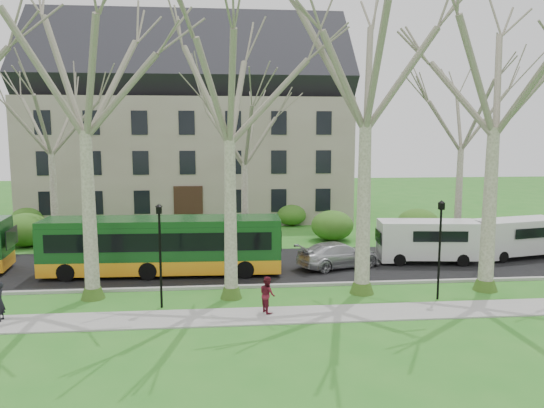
{
  "coord_description": "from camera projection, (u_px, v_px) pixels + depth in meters",
  "views": [
    {
      "loc": [
        -3.42,
        -22.79,
        7.33
      ],
      "look_at": [
        -0.96,
        3.0,
        3.79
      ],
      "focal_mm": 35.0,
      "sensor_mm": 36.0,
      "label": 1
    }
  ],
  "objects": [
    {
      "name": "ground",
      "position": [
        300.0,
        296.0,
        23.8
      ],
      "size": [
        120.0,
        120.0,
        0.0
      ],
      "primitive_type": "plane",
      "color": "#2B7722",
      "rests_on": "ground"
    },
    {
      "name": "sidewalk",
      "position": [
        309.0,
        314.0,
        21.33
      ],
      "size": [
        70.0,
        2.0,
        0.06
      ],
      "primitive_type": "cube",
      "color": "gray",
      "rests_on": "ground"
    },
    {
      "name": "road",
      "position": [
        285.0,
        265.0,
        29.22
      ],
      "size": [
        80.0,
        8.0,
        0.06
      ],
      "primitive_type": "cube",
      "color": "black",
      "rests_on": "ground"
    },
    {
      "name": "curb",
      "position": [
        295.0,
        285.0,
        25.27
      ],
      "size": [
        80.0,
        0.25,
        0.14
      ],
      "primitive_type": "cube",
      "color": "#A5A39E",
      "rests_on": "ground"
    },
    {
      "name": "building",
      "position": [
        191.0,
        123.0,
        45.81
      ],
      "size": [
        26.5,
        12.2,
        16.0
      ],
      "color": "gray",
      "rests_on": "ground"
    },
    {
      "name": "tree_row_verge",
      "position": [
        300.0,
        139.0,
        23.14
      ],
      "size": [
        49.0,
        7.0,
        14.0
      ],
      "color": "gray",
      "rests_on": "ground"
    },
    {
      "name": "tree_row_far",
      "position": [
        254.0,
        153.0,
        33.71
      ],
      "size": [
        33.0,
        7.0,
        12.0
      ],
      "color": "gray",
      "rests_on": "ground"
    },
    {
      "name": "lamp_row",
      "position": [
        304.0,
        245.0,
        22.46
      ],
      "size": [
        36.22,
        0.22,
        4.3
      ],
      "color": "black",
      "rests_on": "ground"
    },
    {
      "name": "hedges",
      "position": [
        204.0,
        223.0,
        37.03
      ],
      "size": [
        30.6,
        8.6,
        2.0
      ],
      "color": "#2B5D1A",
      "rests_on": "ground"
    },
    {
      "name": "bus_follow",
      "position": [
        163.0,
        245.0,
        27.15
      ],
      "size": [
        12.06,
        2.85,
        3.0
      ],
      "primitive_type": null,
      "rotation": [
        0.0,
        0.0,
        -0.03
      ],
      "color": "#134418",
      "rests_on": "road"
    },
    {
      "name": "sedan",
      "position": [
        339.0,
        255.0,
        28.61
      ],
      "size": [
        5.03,
        3.32,
        1.35
      ],
      "primitive_type": "imported",
      "rotation": [
        0.0,
        0.0,
        1.9
      ],
      "color": "#B1B2B6",
      "rests_on": "road"
    },
    {
      "name": "van_a",
      "position": [
        427.0,
        242.0,
        29.6
      ],
      "size": [
        5.56,
        2.56,
        2.34
      ],
      "primitive_type": null,
      "rotation": [
        0.0,
        0.0,
        -0.11
      ],
      "color": "silver",
      "rests_on": "road"
    },
    {
      "name": "van_b",
      "position": [
        517.0,
        238.0,
        30.78
      ],
      "size": [
        5.45,
        2.93,
        2.26
      ],
      "primitive_type": null,
      "rotation": [
        0.0,
        0.0,
        0.21
      ],
      "color": "silver",
      "rests_on": "road"
    },
    {
      "name": "pedestrian_b",
      "position": [
        267.0,
        294.0,
        21.42
      ],
      "size": [
        0.78,
        0.87,
        1.48
      ],
      "primitive_type": "imported",
      "rotation": [
        0.0,
        0.0,
        1.94
      ],
      "color": "maroon",
      "rests_on": "sidewalk"
    }
  ]
}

